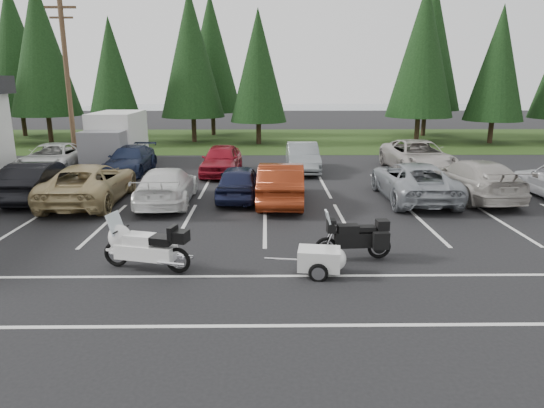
{
  "coord_description": "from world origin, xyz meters",
  "views": [
    {
      "loc": [
        0.54,
        -14.7,
        4.77
      ],
      "look_at": [
        0.72,
        -0.5,
        1.08
      ],
      "focal_mm": 32.0,
      "sensor_mm": 36.0,
      "label": 1
    }
  ],
  "objects": [
    {
      "name": "car_near_3",
      "position": [
        -3.33,
        3.79,
        0.71
      ],
      "size": [
        2.12,
        4.95,
        1.42
      ],
      "primitive_type": "imported",
      "rotation": [
        0.0,
        0.0,
        3.17
      ],
      "color": "white",
      "rests_on": "ground"
    },
    {
      "name": "car_near_1",
      "position": [
        -8.62,
        4.54,
        0.78
      ],
      "size": [
        1.8,
        4.81,
        1.57
      ],
      "primitive_type": "imported",
      "rotation": [
        0.0,
        0.0,
        3.17
      ],
      "color": "black",
      "rests_on": "ground"
    },
    {
      "name": "car_near_7",
      "position": [
        8.99,
        4.56,
        0.79
      ],
      "size": [
        2.67,
        5.63,
        1.59
      ],
      "primitive_type": "imported",
      "rotation": [
        0.0,
        0.0,
        3.22
      ],
      "color": "#A8A29A",
      "rests_on": "ground"
    },
    {
      "name": "conifer_back_a",
      "position": [
        -20.0,
        27.0,
        7.19
      ],
      "size": [
        5.28,
        5.28,
        12.3
      ],
      "color": "#332316",
      "rests_on": "ground"
    },
    {
      "name": "conifer_2",
      "position": [
        -16.0,
        22.8,
        6.95
      ],
      "size": [
        5.1,
        5.1,
        11.89
      ],
      "color": "#332316",
      "rests_on": "ground"
    },
    {
      "name": "conifer_6",
      "position": [
        12.0,
        22.1,
        6.71
      ],
      "size": [
        4.93,
        4.93,
        11.48
      ],
      "color": "#332316",
      "rests_on": "ground"
    },
    {
      "name": "lake_water",
      "position": [
        4.0,
        55.0,
        0.0
      ],
      "size": [
        70.0,
        50.0,
        0.02
      ],
      "primitive_type": "cube",
      "color": "slate",
      "rests_on": "ground"
    },
    {
      "name": "conifer_back_b",
      "position": [
        -4.0,
        27.5,
        6.77
      ],
      "size": [
        4.97,
        4.97,
        11.58
      ],
      "color": "#332316",
      "rests_on": "ground"
    },
    {
      "name": "car_near_5",
      "position": [
        1.14,
        3.81,
        0.8
      ],
      "size": [
        1.95,
        4.97,
        1.61
      ],
      "primitive_type": "imported",
      "rotation": [
        0.0,
        0.0,
        3.09
      ],
      "color": "maroon",
      "rests_on": "ground"
    },
    {
      "name": "stall_markings",
      "position": [
        0.0,
        2.0,
        0.0
      ],
      "size": [
        32.0,
        16.0,
        0.01
      ],
      "primitive_type": "cube",
      "color": "silver",
      "rests_on": "ground"
    },
    {
      "name": "car_far_0",
      "position": [
        -10.55,
        10.42,
        0.74
      ],
      "size": [
        2.61,
        5.38,
        1.47
      ],
      "primitive_type": "imported",
      "rotation": [
        0.0,
        0.0,
        0.03
      ],
      "color": "white",
      "rests_on": "ground"
    },
    {
      "name": "ground",
      "position": [
        0.0,
        0.0,
        0.0
      ],
      "size": [
        120.0,
        120.0,
        0.0
      ],
      "primitive_type": "plane",
      "color": "black",
      "rests_on": "ground"
    },
    {
      "name": "conifer_back_c",
      "position": [
        14.0,
        26.8,
        7.49
      ],
      "size": [
        5.5,
        5.5,
        12.81
      ],
      "color": "#332316",
      "rests_on": "ground"
    },
    {
      "name": "adventure_motorcycle",
      "position": [
        2.89,
        -2.34,
        0.71
      ],
      "size": [
        2.37,
        0.95,
        1.41
      ],
      "primitive_type": null,
      "rotation": [
        0.0,
        0.0,
        0.06
      ],
      "color": "black",
      "rests_on": "ground"
    },
    {
      "name": "box_truck",
      "position": [
        -8.0,
        12.5,
        1.45
      ],
      "size": [
        2.4,
        5.6,
        2.9
      ],
      "primitive_type": null,
      "color": "silver",
      "rests_on": "ground"
    },
    {
      "name": "car_near_6",
      "position": [
        6.47,
        4.32,
        0.76
      ],
      "size": [
        2.54,
        5.5,
        1.53
      ],
      "primitive_type": "imported",
      "rotation": [
        0.0,
        0.0,
        3.14
      ],
      "color": "gray",
      "rests_on": "ground"
    },
    {
      "name": "cargo_trailer",
      "position": [
        1.85,
        -3.42,
        0.35
      ],
      "size": [
        1.61,
        1.05,
        0.7
      ],
      "primitive_type": null,
      "rotation": [
        0.0,
        0.0,
        -0.14
      ],
      "color": "silver",
      "rests_on": "ground"
    },
    {
      "name": "car_near_4",
      "position": [
        -0.53,
        4.52,
        0.71
      ],
      "size": [
        1.88,
        4.22,
        1.41
      ],
      "primitive_type": "imported",
      "rotation": [
        0.0,
        0.0,
        3.09
      ],
      "color": "#151A36",
      "rests_on": "ground"
    },
    {
      "name": "car_far_1",
      "position": [
        -6.46,
        10.1,
        0.69
      ],
      "size": [
        2.04,
        4.79,
        1.38
      ],
      "primitive_type": "imported",
      "rotation": [
        0.0,
        0.0,
        -0.02
      ],
      "color": "#18213C",
      "rests_on": "ground"
    },
    {
      "name": "car_far_4",
      "position": [
        8.45,
        10.22,
        0.82
      ],
      "size": [
        2.93,
        6.0,
        1.64
      ],
      "primitive_type": "imported",
      "rotation": [
        0.0,
        0.0,
        0.04
      ],
      "color": "#ABA39D",
      "rests_on": "ground"
    },
    {
      "name": "car_far_2",
      "position": [
        -1.72,
        9.7,
        0.76
      ],
      "size": [
        2.08,
        4.56,
        1.52
      ],
      "primitive_type": "imported",
      "rotation": [
        0.0,
        0.0,
        -0.07
      ],
      "color": "maroon",
      "rests_on": "ground"
    },
    {
      "name": "conifer_3",
      "position": [
        -10.5,
        21.4,
        5.27
      ],
      "size": [
        3.87,
        3.87,
        9.02
      ],
      "color": "#332316",
      "rests_on": "ground"
    },
    {
      "name": "conifer_7",
      "position": [
        17.5,
        21.8,
        5.81
      ],
      "size": [
        4.27,
        4.27,
        9.94
      ],
      "color": "#332316",
      "rests_on": "ground"
    },
    {
      "name": "conifer_4",
      "position": [
        -5.0,
        22.9,
        6.53
      ],
      "size": [
        4.8,
        4.8,
        11.17
      ],
      "color": "#332316",
      "rests_on": "ground"
    },
    {
      "name": "car_near_2",
      "position": [
        -6.37,
        3.96,
        0.78
      ],
      "size": [
        2.66,
        5.64,
        1.56
      ],
      "primitive_type": "imported",
      "rotation": [
        0.0,
        0.0,
        3.15
      ],
      "color": "tan",
      "rests_on": "ground"
    },
    {
      "name": "utility_pole",
      "position": [
        -10.0,
        12.0,
        4.7
      ],
      "size": [
        1.6,
        0.26,
        9.0
      ],
      "color": "#473321",
      "rests_on": "ground"
    },
    {
      "name": "car_far_3",
      "position": [
        2.46,
        10.48,
        0.74
      ],
      "size": [
        1.61,
        4.52,
        1.48
      ],
      "primitive_type": "imported",
      "rotation": [
        0.0,
        0.0,
        0.01
      ],
      "color": "slate",
      "rests_on": "ground"
    },
    {
      "name": "grass_strip",
      "position": [
        0.0,
        24.0,
        0.01
      ],
      "size": [
        80.0,
        16.0,
        0.01
      ],
      "primitive_type": "cube",
      "color": "#1D3511",
      "rests_on": "ground"
    },
    {
      "name": "conifer_5",
      "position": [
        0.0,
        21.6,
        5.63
      ],
      "size": [
        4.14,
        4.14,
        9.63
      ],
      "color": "#332316",
      "rests_on": "ground"
    },
    {
      "name": "touring_motorcycle",
      "position": [
        -2.53,
        -3.02,
        0.74
      ],
      "size": [
        2.8,
        1.5,
        1.48
      ],
      "primitive_type": null,
      "rotation": [
        0.0,
        0.0,
        -0.27
      ],
      "color": "white",
      "rests_on": "ground"
    }
  ]
}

